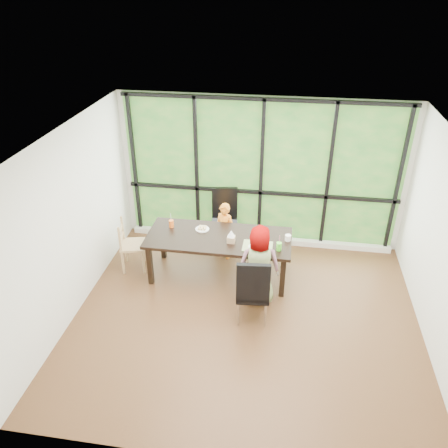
{
  "coord_description": "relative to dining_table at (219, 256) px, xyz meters",
  "views": [
    {
      "loc": [
        0.46,
        -5.01,
        4.47
      ],
      "look_at": [
        -0.45,
        0.88,
        1.05
      ],
      "focal_mm": 35.85,
      "sensor_mm": 36.0,
      "label": 1
    }
  ],
  "objects": [
    {
      "name": "white_mug",
      "position": [
        1.09,
        0.06,
        0.42
      ],
      "size": [
        0.09,
        0.09,
        0.1
      ],
      "primitive_type": "cylinder",
      "color": "white",
      "rests_on": "dining_table"
    },
    {
      "name": "plate_near",
      "position": [
        0.62,
        -0.22,
        0.38
      ],
      "size": [
        0.24,
        0.24,
        0.01
      ],
      "primitive_type": "cylinder",
      "color": "white",
      "rests_on": "dining_table"
    },
    {
      "name": "crepe_rolls_far",
      "position": [
        -0.31,
        0.18,
        0.41
      ],
      "size": [
        0.15,
        0.12,
        0.04
      ],
      "primitive_type": null,
      "color": "tan",
      "rests_on": "plate_far"
    },
    {
      "name": "tissue",
      "position": [
        0.22,
        -0.13,
        0.53
      ],
      "size": [
        0.12,
        0.12,
        0.11
      ],
      "primitive_type": "cone",
      "color": "white",
      "rests_on": "tissue_box"
    },
    {
      "name": "chair_end_beech",
      "position": [
        -1.46,
        0.01,
        0.08
      ],
      "size": [
        0.48,
        0.5,
        0.9
      ],
      "primitive_type": "cube",
      "rotation": [
        0.0,
        0.0,
        1.8
      ],
      "color": "#A18054",
      "rests_on": "ground"
    },
    {
      "name": "child_toddler",
      "position": [
        -0.0,
        0.58,
        0.14
      ],
      "size": [
        0.44,
        0.38,
        1.03
      ],
      "primitive_type": "imported",
      "rotation": [
        0.0,
        0.0,
        -0.41
      ],
      "color": "orange",
      "rests_on": "ground"
    },
    {
      "name": "dining_table",
      "position": [
        0.0,
        0.0,
        0.0
      ],
      "size": [
        2.39,
        1.2,
        0.75
      ],
      "primitive_type": "cube",
      "rotation": [
        0.0,
        0.0,
        0.1
      ],
      "color": "black",
      "rests_on": "ground"
    },
    {
      "name": "foliage_backdrop",
      "position": [
        0.55,
        1.25,
        0.98
      ],
      "size": [
        4.8,
        0.02,
        2.65
      ],
      "primitive_type": "cube",
      "color": "#1F501F",
      "rests_on": "back_wall"
    },
    {
      "name": "orange_cup",
      "position": [
        -0.82,
        0.19,
        0.44
      ],
      "size": [
        0.08,
        0.08,
        0.12
      ],
      "primitive_type": "cylinder",
      "color": "orange",
      "rests_on": "dining_table"
    },
    {
      "name": "crepe_rolls_near",
      "position": [
        0.62,
        -0.22,
        0.41
      ],
      "size": [
        0.15,
        0.12,
        0.04
      ],
      "primitive_type": null,
      "color": "tan",
      "rests_on": "plate_near"
    },
    {
      "name": "green_cup",
      "position": [
        0.96,
        -0.24,
        0.44
      ],
      "size": [
        0.08,
        0.08,
        0.13
      ],
      "primitive_type": "cylinder",
      "color": "#54DE2E",
      "rests_on": "dining_table"
    },
    {
      "name": "chair_window_leather",
      "position": [
        -0.05,
        0.94,
        0.17
      ],
      "size": [
        0.52,
        0.52,
        1.08
      ],
      "primitive_type": "cube",
      "rotation": [
        0.0,
        0.0,
        0.15
      ],
      "color": "black",
      "rests_on": "ground"
    },
    {
      "name": "window_mullions",
      "position": [
        0.55,
        1.21,
        0.98
      ],
      "size": [
        4.8,
        0.06,
        2.65
      ],
      "primitive_type": null,
      "color": "black",
      "rests_on": "back_wall"
    },
    {
      "name": "placemat",
      "position": [
        0.64,
        -0.19,
        0.38
      ],
      "size": [
        0.46,
        0.34,
        0.01
      ],
      "primitive_type": "cube",
      "color": "tan",
      "rests_on": "dining_table"
    },
    {
      "name": "child_older",
      "position": [
        0.68,
        -0.54,
        0.27
      ],
      "size": [
        0.68,
        0.5,
        1.29
      ],
      "primitive_type": "imported",
      "rotation": [
        0.0,
        0.0,
        3.29
      ],
      "color": "slate",
      "rests_on": "ground"
    },
    {
      "name": "window_sill",
      "position": [
        0.55,
        1.17,
        -0.33
      ],
      "size": [
        4.8,
        0.12,
        0.1
      ],
      "primitive_type": "cube",
      "color": "silver",
      "rests_on": "ground"
    },
    {
      "name": "ground",
      "position": [
        0.55,
        -0.98,
        -0.38
      ],
      "size": [
        5.0,
        5.0,
        0.0
      ],
      "primitive_type": "plane",
      "color": "black",
      "rests_on": "ground"
    },
    {
      "name": "plate_far",
      "position": [
        -0.31,
        0.18,
        0.38
      ],
      "size": [
        0.23,
        0.23,
        0.01
      ],
      "primitive_type": "cylinder",
      "color": "white",
      "rests_on": "dining_table"
    },
    {
      "name": "back_wall",
      "position": [
        0.55,
        1.27,
        0.98
      ],
      "size": [
        5.0,
        0.0,
        5.0
      ],
      "primitive_type": "plane",
      "rotation": [
        1.57,
        0.0,
        0.0
      ],
      "color": "silver",
      "rests_on": "ground"
    },
    {
      "name": "tissue_box",
      "position": [
        0.22,
        -0.13,
        0.43
      ],
      "size": [
        0.12,
        0.12,
        0.1
      ],
      "primitive_type": "cube",
      "color": "tan",
      "rests_on": "dining_table"
    },
    {
      "name": "straw_white",
      "position": [
        -0.82,
        0.19,
        0.54
      ],
      "size": [
        0.01,
        0.04,
        0.2
      ],
      "primitive_type": "cylinder",
      "rotation": [
        0.14,
        0.0,
        0.0
      ],
      "color": "white",
      "rests_on": "orange_cup"
    },
    {
      "name": "chair_interior_leather",
      "position": [
        0.65,
        -0.96,
        0.17
      ],
      "size": [
        0.5,
        0.5,
        1.08
      ],
      "primitive_type": "cube",
      "rotation": [
        0.0,
        0.0,
        3.23
      ],
      "color": "black",
      "rests_on": "ground"
    },
    {
      "name": "straw_pink",
      "position": [
        0.96,
        -0.24,
        0.54
      ],
      "size": [
        0.01,
        0.04,
        0.2
      ],
      "primitive_type": "cylinder",
      "rotation": [
        0.14,
        0.0,
        0.0
      ],
      "color": "pink",
      "rests_on": "green_cup"
    }
  ]
}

